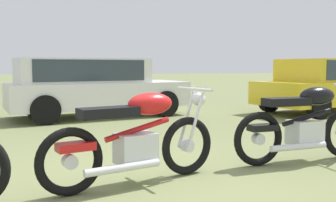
{
  "coord_description": "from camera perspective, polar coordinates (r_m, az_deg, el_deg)",
  "views": [
    {
      "loc": [
        -0.9,
        -3.88,
        1.24
      ],
      "look_at": [
        0.49,
        0.67,
        0.8
      ],
      "focal_mm": 40.36,
      "sensor_mm": 36.0,
      "label": 1
    }
  ],
  "objects": [
    {
      "name": "ground_plane",
      "position": [
        4.17,
        -3.78,
        -12.04
      ],
      "size": [
        120.0,
        120.0,
        0.0
      ],
      "primitive_type": "plane",
      "color": "olive"
    },
    {
      "name": "motorcycle_red",
      "position": [
        3.99,
        -4.86,
        -5.64
      ],
      "size": [
        1.98,
        0.87,
        1.02
      ],
      "rotation": [
        0.0,
        0.0,
        0.26
      ],
      "color": "black",
      "rests_on": "ground"
    },
    {
      "name": "motorcycle_black",
      "position": [
        5.23,
        20.03,
        -3.31
      ],
      "size": [
        2.04,
        0.64,
        1.02
      ],
      "rotation": [
        0.0,
        0.0,
        0.05
      ],
      "color": "black",
      "rests_on": "ground"
    },
    {
      "name": "car_white",
      "position": [
        9.46,
        -11.59,
        2.68
      ],
      "size": [
        4.55,
        2.56,
        1.43
      ],
      "rotation": [
        0.0,
        0.0,
        0.2
      ],
      "color": "silver",
      "rests_on": "ground"
    },
    {
      "name": "car_yellow",
      "position": [
        11.07,
        22.93,
        2.54
      ],
      "size": [
        4.43,
        2.58,
        1.43
      ],
      "rotation": [
        0.0,
        0.0,
        0.21
      ],
      "color": "gold",
      "rests_on": "ground"
    }
  ]
}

